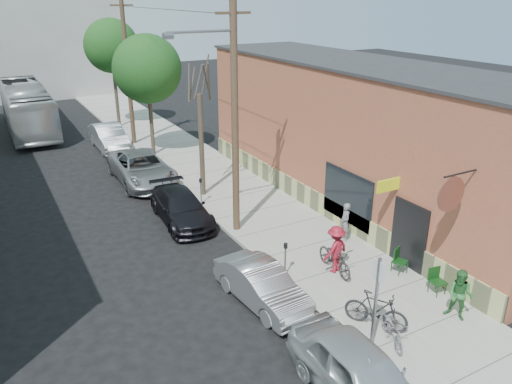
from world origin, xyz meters
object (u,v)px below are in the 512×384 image
parked_bike_a (376,310)px  parking_meter_near (285,254)px  parked_bike_b (392,330)px  car_2 (181,207)px  patron_grey (345,222)px  car_1 (262,285)px  parking_meter_far (201,187)px  tree_bare (201,146)px  tree_leafy_far (111,46)px  car_0 (361,376)px  tree_leafy_mid (147,69)px  utility_pole_near (233,105)px  patio_chair_a (400,261)px  patron_green (460,295)px  sign_post (376,294)px  car_3 (142,168)px  patio_chair_b (438,282)px  car_4 (109,137)px  cyclist (336,249)px  bus (27,108)px

parked_bike_a → parking_meter_near: bearing=69.1°
parked_bike_b → car_2: (-2.16, 10.81, 0.12)m
patron_grey → car_1: patron_grey is taller
parking_meter_far → tree_bare: tree_bare is taller
car_1 → tree_leafy_far: bearing=79.8°
car_0 → tree_leafy_mid: bearing=84.9°
utility_pole_near → patio_chair_a: 8.44m
car_1 → utility_pole_near: bearing=66.9°
patron_green → patio_chair_a: bearing=148.2°
tree_leafy_mid → patron_grey: tree_leafy_mid is taller
sign_post → car_0: 2.30m
parking_meter_far → tree_bare: 2.02m
tree_leafy_mid → car_3: (-2.00, -4.23, -4.51)m
patron_grey → parked_bike_a: patron_grey is taller
patio_chair_b → car_4: size_ratio=0.18×
patio_chair_b → car_4: (-5.22, 22.39, 0.20)m
patio_chair_b → parked_bike_b: size_ratio=0.57×
patron_green → parked_bike_a: patron_green is taller
patio_chair_a → cyclist: cyclist is taller
parking_meter_near → car_3: size_ratio=0.22×
parking_meter_near → bus: bus is taller
patron_green → car_1: bearing=-152.8°
patron_grey → car_2: (-4.96, 5.14, -0.27)m
car_0 → car_1: size_ratio=1.14×
tree_bare → parked_bike_b: bearing=-89.3°
parked_bike_a → car_1: (-2.21, 2.90, -0.07)m
tree_leafy_far → patio_chair_a: tree_leafy_far is taller
patio_chair_b → patron_grey: patron_grey is taller
patio_chair_b → bus: bearing=116.3°
car_1 → car_4: car_4 is taller
parked_bike_a → car_0: car_0 is taller
car_0 → car_4: car_4 is taller
cyclist → bus: bearing=-88.2°
patio_chair_b → car_0: (-5.22, -2.30, 0.18)m
parked_bike_b → tree_leafy_mid: bearing=112.3°
patio_chair_b → parked_bike_a: bearing=-163.8°
utility_pole_near → tree_leafy_far: (0.41, 20.10, 0.53)m
parked_bike_b → car_4: car_4 is taller
car_0 → bus: 32.46m
tree_leafy_far → car_1: tree_leafy_far is taller
tree_bare → bus: size_ratio=0.41×
patron_grey → car_0: bearing=-17.1°
patio_chair_a → car_3: 14.67m
patio_chair_a → parking_meter_near: bearing=130.0°
car_4 → utility_pole_near: bearing=-84.0°
patron_green → bus: bus is taller
parked_bike_a → patron_grey: bearing=28.5°
tree_bare → car_4: (-2.00, 10.51, -1.84)m
utility_pole_near → parking_meter_far: bearing=92.5°
car_1 → parking_meter_near: bearing=26.0°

